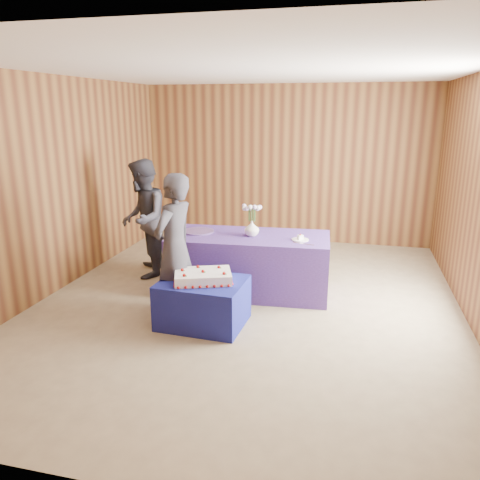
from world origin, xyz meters
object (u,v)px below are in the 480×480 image
(serving_table, at_px, (249,264))
(guest_right, at_px, (143,219))
(vase, at_px, (252,228))
(guest_left, at_px, (174,247))
(cake_table, at_px, (203,302))
(sheet_cake, at_px, (203,277))

(serving_table, height_order, guest_right, guest_right)
(vase, distance_m, guest_right, 1.62)
(serving_table, distance_m, vase, 0.47)
(serving_table, bearing_deg, guest_left, -128.73)
(guest_left, bearing_deg, guest_right, -127.53)
(cake_table, height_order, sheet_cake, sheet_cake)
(sheet_cake, distance_m, guest_right, 1.86)
(sheet_cake, relative_size, guest_left, 0.44)
(vase, bearing_deg, serving_table, 159.15)
(guest_left, bearing_deg, vase, 157.52)
(vase, xyz_separation_m, guest_right, (-1.59, 0.27, -0.03))
(vase, distance_m, guest_left, 1.13)
(cake_table, height_order, serving_table, serving_table)
(sheet_cake, xyz_separation_m, vase, (0.31, 1.05, 0.29))
(cake_table, distance_m, guest_left, 0.69)
(sheet_cake, relative_size, vase, 3.80)
(guest_left, distance_m, guest_right, 1.49)
(cake_table, relative_size, sheet_cake, 1.24)
(sheet_cake, height_order, vase, vase)
(guest_left, relative_size, guest_right, 1.00)
(serving_table, distance_m, guest_left, 1.20)
(cake_table, bearing_deg, vase, 76.44)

